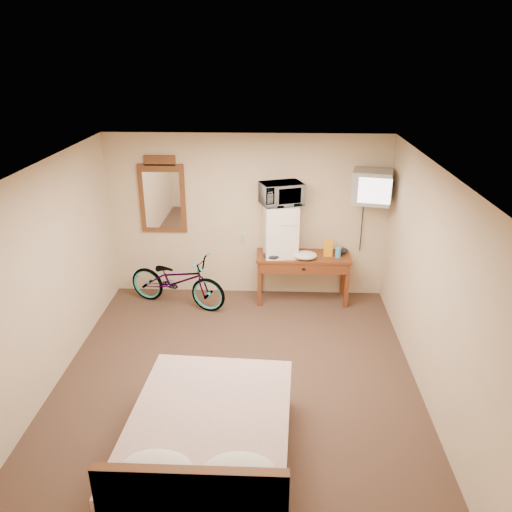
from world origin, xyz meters
name	(u,v)px	position (x,y,z in m)	size (l,w,h in m)	color
room	(236,283)	(0.00, 0.00, 1.25)	(4.60, 4.64, 2.50)	#422D21
desk	(303,263)	(0.85, 2.00, 0.63)	(1.40, 0.54, 0.75)	brown
mini_fridge	(281,230)	(0.50, 2.04, 1.14)	(0.53, 0.52, 0.78)	white
microwave	(281,194)	(0.50, 2.04, 1.69)	(0.58, 0.39, 0.32)	white
snack_bag	(328,248)	(1.21, 2.02, 0.88)	(0.13, 0.08, 0.26)	orange
blue_cup	(338,252)	(1.36, 1.98, 0.82)	(0.08, 0.08, 0.15)	#41A2DF
cloth_cream	(305,255)	(0.86, 1.89, 0.80)	(0.35, 0.27, 0.11)	silver
cloth_dark_a	(272,255)	(0.39, 1.88, 0.80)	(0.27, 0.20, 0.10)	black
cloth_dark_b	(341,250)	(1.42, 2.12, 0.80)	(0.20, 0.16, 0.09)	black
crt_television	(372,187)	(1.77, 2.02, 1.81)	(0.62, 0.65, 0.47)	black
wall_mirror	(162,196)	(-1.27, 2.27, 1.57)	(0.69, 0.04, 1.17)	brown
bicycle	(177,280)	(-1.03, 1.79, 0.41)	(0.54, 1.56, 0.82)	black
bed	(208,444)	(-0.15, -1.38, 0.30)	(1.54, 1.99, 0.90)	brown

